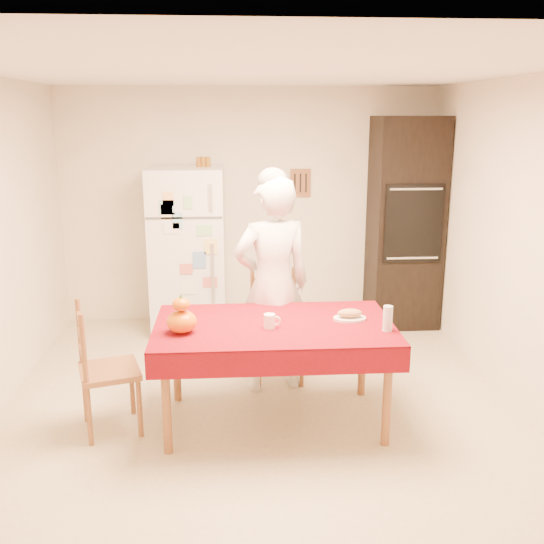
{
  "coord_description": "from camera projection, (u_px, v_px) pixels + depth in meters",
  "views": [
    {
      "loc": [
        -0.2,
        -4.27,
        2.2
      ],
      "look_at": [
        0.11,
        0.2,
        1.04
      ],
      "focal_mm": 40.0,
      "sensor_mm": 36.0,
      "label": 1
    }
  ],
  "objects": [
    {
      "name": "floor",
      "position": [
        260.0,
        409.0,
        4.69
      ],
      "size": [
        4.5,
        4.5,
        0.0
      ],
      "primitive_type": "plane",
      "color": "tan",
      "rests_on": "ground"
    },
    {
      "name": "room_shell",
      "position": [
        259.0,
        200.0,
        4.28
      ],
      "size": [
        4.02,
        4.52,
        2.51
      ],
      "color": "#EDE1C7",
      "rests_on": "ground"
    },
    {
      "name": "refrigerator",
      "position": [
        188.0,
        251.0,
        6.25
      ],
      "size": [
        0.75,
        0.74,
        1.7
      ],
      "color": "white",
      "rests_on": "floor"
    },
    {
      "name": "oven_cabinet",
      "position": [
        405.0,
        223.0,
        6.38
      ],
      "size": [
        0.7,
        0.62,
        2.2
      ],
      "color": "black",
      "rests_on": "floor"
    },
    {
      "name": "dining_table",
      "position": [
        274.0,
        333.0,
        4.33
      ],
      "size": [
        1.7,
        1.0,
        0.76
      ],
      "color": "brown",
      "rests_on": "floor"
    },
    {
      "name": "chair_far",
      "position": [
        275.0,
        321.0,
        5.14
      ],
      "size": [
        0.46,
        0.44,
        0.95
      ],
      "rotation": [
        0.0,
        0.0,
        0.11
      ],
      "color": "brown",
      "rests_on": "floor"
    },
    {
      "name": "chair_left",
      "position": [
        100.0,
        365.0,
        4.24
      ],
      "size": [
        0.51,
        0.52,
        0.95
      ],
      "rotation": [
        0.0,
        0.0,
        1.87
      ],
      "color": "brown",
      "rests_on": "floor"
    },
    {
      "name": "seated_woman",
      "position": [
        272.0,
        285.0,
        4.86
      ],
      "size": [
        0.72,
        0.55,
        1.76
      ],
      "primitive_type": "imported",
      "rotation": [
        0.0,
        0.0,
        3.37
      ],
      "color": "silver",
      "rests_on": "floor"
    },
    {
      "name": "coffee_mug",
      "position": [
        270.0,
        321.0,
        4.22
      ],
      "size": [
        0.08,
        0.08,
        0.1
      ],
      "primitive_type": "cylinder",
      "color": "white",
      "rests_on": "dining_table"
    },
    {
      "name": "pumpkin_lower",
      "position": [
        182.0,
        322.0,
        4.12
      ],
      "size": [
        0.21,
        0.21,
        0.15
      ],
      "primitive_type": "ellipsoid",
      "color": "#CB4404",
      "rests_on": "dining_table"
    },
    {
      "name": "pumpkin_upper",
      "position": [
        181.0,
        304.0,
        4.09
      ],
      "size": [
        0.12,
        0.12,
        0.09
      ],
      "primitive_type": "ellipsoid",
      "color": "red",
      "rests_on": "pumpkin_lower"
    },
    {
      "name": "wine_glass",
      "position": [
        388.0,
        318.0,
        4.16
      ],
      "size": [
        0.07,
        0.07,
        0.18
      ],
      "primitive_type": "cylinder",
      "color": "silver",
      "rests_on": "dining_table"
    },
    {
      "name": "bread_plate",
      "position": [
        350.0,
        318.0,
        4.4
      ],
      "size": [
        0.24,
        0.24,
        0.02
      ],
      "primitive_type": "cylinder",
      "color": "silver",
      "rests_on": "dining_table"
    },
    {
      "name": "bread_loaf",
      "position": [
        350.0,
        313.0,
        4.39
      ],
      "size": [
        0.18,
        0.1,
        0.06
      ],
      "primitive_type": "ellipsoid",
      "color": "tan",
      "rests_on": "bread_plate"
    },
    {
      "name": "spice_jar_left",
      "position": [
        199.0,
        162.0,
        6.08
      ],
      "size": [
        0.05,
        0.05,
        0.1
      ],
      "primitive_type": "cylinder",
      "color": "brown",
      "rests_on": "refrigerator"
    },
    {
      "name": "spice_jar_mid",
      "position": [
        203.0,
        162.0,
        6.08
      ],
      "size": [
        0.05,
        0.05,
        0.1
      ],
      "primitive_type": "cylinder",
      "color": "#8F5C1A",
      "rests_on": "refrigerator"
    },
    {
      "name": "spice_jar_right",
      "position": [
        208.0,
        162.0,
        6.09
      ],
      "size": [
        0.05,
        0.05,
        0.1
      ],
      "primitive_type": "cylinder",
      "color": "#8C5C19",
      "rests_on": "refrigerator"
    }
  ]
}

